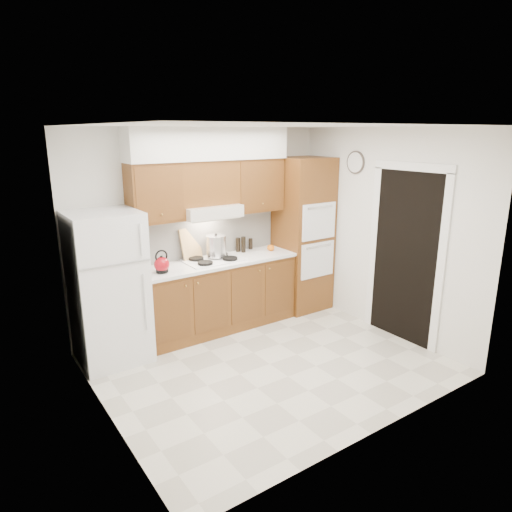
# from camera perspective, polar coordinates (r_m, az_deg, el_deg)

# --- Properties ---
(floor) EXTENTS (3.60, 3.60, 0.00)m
(floor) POSITION_cam_1_polar(r_m,az_deg,el_deg) (5.31, 1.72, -13.34)
(floor) COLOR beige
(floor) RESTS_ON ground
(ceiling) EXTENTS (3.60, 3.60, 0.00)m
(ceiling) POSITION_cam_1_polar(r_m,az_deg,el_deg) (4.66, 1.99, 15.97)
(ceiling) COLOR white
(ceiling) RESTS_ON wall_back
(wall_back) EXTENTS (3.60, 0.02, 2.60)m
(wall_back) POSITION_cam_1_polar(r_m,az_deg,el_deg) (6.06, -6.59, 3.36)
(wall_back) COLOR silver
(wall_back) RESTS_ON floor
(wall_left) EXTENTS (0.02, 3.00, 2.60)m
(wall_left) POSITION_cam_1_polar(r_m,az_deg,el_deg) (4.07, -19.09, -3.41)
(wall_left) COLOR silver
(wall_left) RESTS_ON floor
(wall_right) EXTENTS (0.02, 3.00, 2.60)m
(wall_right) POSITION_cam_1_polar(r_m,az_deg,el_deg) (6.04, 15.76, 2.83)
(wall_right) COLOR silver
(wall_right) RESTS_ON floor
(fridge) EXTENTS (0.75, 0.72, 1.72)m
(fridge) POSITION_cam_1_polar(r_m,az_deg,el_deg) (5.35, -18.00, -3.84)
(fridge) COLOR white
(fridge) RESTS_ON floor
(base_cabinets) EXTENTS (2.11, 0.60, 0.90)m
(base_cabinets) POSITION_cam_1_polar(r_m,az_deg,el_deg) (6.06, -4.79, -4.98)
(base_cabinets) COLOR brown
(base_cabinets) RESTS_ON floor
(countertop) EXTENTS (2.13, 0.62, 0.04)m
(countertop) POSITION_cam_1_polar(r_m,az_deg,el_deg) (5.90, -4.85, -0.73)
(countertop) COLOR white
(countertop) RESTS_ON base_cabinets
(backsplash) EXTENTS (2.11, 0.03, 0.56)m
(backsplash) POSITION_cam_1_polar(r_m,az_deg,el_deg) (6.08, -6.30, 2.63)
(backsplash) COLOR white
(backsplash) RESTS_ON countertop
(oven_cabinet) EXTENTS (0.70, 0.65, 2.20)m
(oven_cabinet) POSITION_cam_1_polar(r_m,az_deg,el_deg) (6.64, 5.85, 2.66)
(oven_cabinet) COLOR brown
(oven_cabinet) RESTS_ON floor
(upper_cab_left) EXTENTS (0.63, 0.33, 0.70)m
(upper_cab_left) POSITION_cam_1_polar(r_m,az_deg,el_deg) (5.53, -12.56, 7.72)
(upper_cab_left) COLOR brown
(upper_cab_left) RESTS_ON wall_back
(upper_cab_right) EXTENTS (0.73, 0.33, 0.70)m
(upper_cab_right) POSITION_cam_1_polar(r_m,az_deg,el_deg) (6.20, -0.12, 8.88)
(upper_cab_right) COLOR brown
(upper_cab_right) RESTS_ON wall_back
(range_hood) EXTENTS (0.75, 0.45, 0.15)m
(range_hood) POSITION_cam_1_polar(r_m,az_deg,el_deg) (5.80, -5.84, 5.61)
(range_hood) COLOR silver
(range_hood) RESTS_ON wall_back
(upper_cab_over_hood) EXTENTS (0.75, 0.33, 0.55)m
(upper_cab_over_hood) POSITION_cam_1_polar(r_m,az_deg,el_deg) (5.81, -6.23, 9.10)
(upper_cab_over_hood) COLOR brown
(upper_cab_over_hood) RESTS_ON range_hood
(soffit) EXTENTS (2.13, 0.36, 0.40)m
(soffit) POSITION_cam_1_polar(r_m,az_deg,el_deg) (5.79, -5.84, 13.80)
(soffit) COLOR silver
(soffit) RESTS_ON wall_back
(cooktop) EXTENTS (0.74, 0.50, 0.01)m
(cooktop) POSITION_cam_1_polar(r_m,az_deg,el_deg) (5.89, -5.37, -0.51)
(cooktop) COLOR white
(cooktop) RESTS_ON countertop
(doorway) EXTENTS (0.02, 0.90, 2.10)m
(doorway) POSITION_cam_1_polar(r_m,az_deg,el_deg) (5.88, 18.11, -0.20)
(doorway) COLOR black
(doorway) RESTS_ON floor
(wall_clock) EXTENTS (0.02, 0.30, 0.30)m
(wall_clock) POSITION_cam_1_polar(r_m,az_deg,el_deg) (6.27, 12.34, 11.36)
(wall_clock) COLOR #3F3833
(wall_clock) RESTS_ON wall_right
(kettle) EXTENTS (0.23, 0.23, 0.18)m
(kettle) POSITION_cam_1_polar(r_m,az_deg,el_deg) (5.45, -11.70, -1.05)
(kettle) COLOR maroon
(kettle) RESTS_ON countertop
(cutting_board) EXTENTS (0.33, 0.19, 0.41)m
(cutting_board) POSITION_cam_1_polar(r_m,az_deg,el_deg) (5.96, -8.16, 1.52)
(cutting_board) COLOR tan
(cutting_board) RESTS_ON countertop
(stock_pot) EXTENTS (0.33, 0.33, 0.27)m
(stock_pot) POSITION_cam_1_polar(r_m,az_deg,el_deg) (5.94, -5.01, 1.23)
(stock_pot) COLOR silver
(stock_pot) RESTS_ON cooktop
(condiment_a) EXTENTS (0.07, 0.07, 0.22)m
(condiment_a) POSITION_cam_1_polar(r_m,az_deg,el_deg) (6.25, -1.58, 1.45)
(condiment_a) COLOR black
(condiment_a) RESTS_ON countertop
(condiment_b) EXTENTS (0.08, 0.08, 0.20)m
(condiment_b) POSITION_cam_1_polar(r_m,az_deg,el_deg) (6.28, -2.25, 1.41)
(condiment_b) COLOR black
(condiment_b) RESTS_ON countertop
(condiment_c) EXTENTS (0.07, 0.07, 0.15)m
(condiment_c) POSITION_cam_1_polar(r_m,az_deg,el_deg) (6.42, -0.67, 1.54)
(condiment_c) COLOR black
(condiment_c) RESTS_ON countertop
(orange_near) EXTENTS (0.09, 0.09, 0.09)m
(orange_near) POSITION_cam_1_polar(r_m,az_deg,el_deg) (6.33, 1.92, 1.03)
(orange_near) COLOR orange
(orange_near) RESTS_ON countertop
(orange_far) EXTENTS (0.10, 0.10, 0.08)m
(orange_far) POSITION_cam_1_polar(r_m,az_deg,el_deg) (6.35, 1.75, 1.05)
(orange_far) COLOR orange
(orange_far) RESTS_ON countertop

